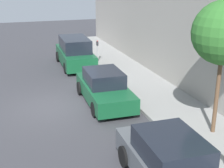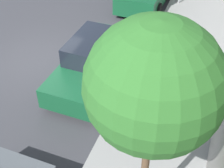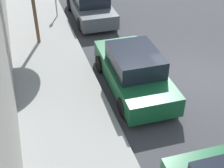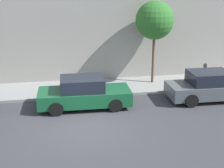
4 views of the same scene
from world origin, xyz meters
name	(u,v)px [view 2 (image 2 of 4)]	position (x,y,z in m)	size (l,w,h in m)	color
ground_plane	(42,62)	(0.00, 0.00, 0.00)	(60.00, 60.00, 0.00)	#38383D
sidewalk	(171,89)	(4.98, 0.00, 0.07)	(2.97, 32.00, 0.15)	gray
parked_sedan_second	(96,61)	(2.32, -0.17, 0.72)	(1.92, 4.55, 1.54)	#14512D
street_tree	(154,87)	(5.22, -4.57, 3.84)	(2.20, 2.20, 4.81)	brown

